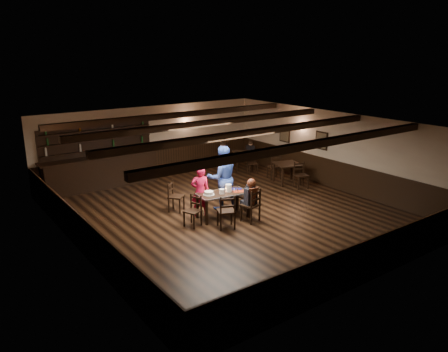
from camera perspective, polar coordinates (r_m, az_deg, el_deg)
ground at (r=13.20m, az=0.67°, el=-4.82°), size 10.00×10.00×0.00m
room_shell at (r=12.71m, az=0.63°, el=2.60°), size 9.02×10.02×2.71m
dining_table at (r=12.64m, az=-0.18°, el=-2.59°), size 1.55×0.90×0.75m
chair_near_left at (r=11.86m, az=0.38°, el=-4.37°), size 0.58×0.57×0.98m
chair_near_right at (r=12.36m, az=3.79°, el=-3.52°), size 0.54×0.52×0.98m
chair_end_left at (r=12.16m, az=-3.91°, el=-4.19°), size 0.50×0.52×0.87m
chair_end_right at (r=13.31m, az=2.59°, el=-2.53°), size 0.39×0.40×0.79m
chair_far_pushed at (r=13.27m, az=-6.60°, el=-2.33°), size 0.60×0.59×0.93m
woman_pink at (r=12.74m, az=-3.12°, el=-2.04°), size 0.64×0.54×1.51m
man_blue at (r=13.24m, az=-0.25°, el=-0.24°), size 1.14×1.00×1.97m
seated_person at (r=12.31m, az=3.56°, el=-2.29°), size 0.34×0.52×0.84m
cake at (r=12.45m, az=-2.00°, el=-2.25°), size 0.32×0.32×0.10m
plate_stack_a at (r=12.51m, az=-0.27°, el=-2.02°), size 0.15×0.15×0.14m
plate_stack_b at (r=12.71m, az=0.60°, el=-1.55°), size 0.18×0.18×0.21m
tea_light at (r=12.74m, az=-0.13°, el=-1.91°), size 0.05×0.05×0.06m
salt_shaker at (r=12.74m, az=1.33°, el=-1.82°), size 0.03×0.03×0.08m
pepper_shaker at (r=12.72m, az=1.74°, el=-1.83°), size 0.04×0.04×0.10m
drink_glass at (r=12.81m, az=0.89°, el=-1.66°), size 0.07×0.07×0.11m
menu_red at (r=12.76m, az=1.93°, el=-1.98°), size 0.40×0.35×0.00m
menu_blue at (r=12.96m, az=1.64°, el=-1.69°), size 0.36×0.35×0.00m
bar_counter at (r=16.02m, az=-15.78°, el=1.09°), size 4.21×0.70×2.20m
back_table_a at (r=16.03m, az=8.27°, el=1.29°), size 1.09×1.09×0.75m
back_table_b at (r=17.68m, az=2.45°, el=2.82°), size 1.02×1.02×0.75m
bg_patron_left at (r=17.40m, az=-0.16°, el=3.33°), size 0.27×0.40×0.78m
bg_patron_right at (r=18.06m, az=3.47°, el=3.59°), size 0.21×0.33×0.67m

